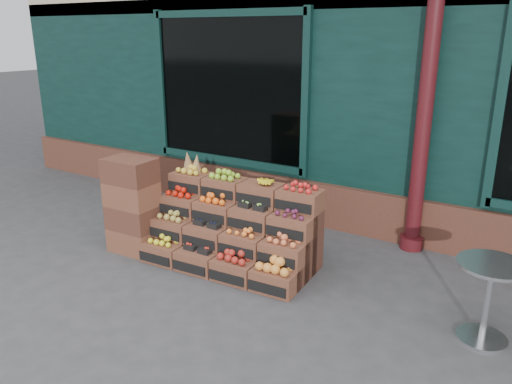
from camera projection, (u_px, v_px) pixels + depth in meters
The scene contains 6 objects.
ground at pixel (236, 292), 5.09m from camera, with size 60.00×60.00×0.00m, color #3A3A3C.
shop_facade at pixel (405, 40), 8.47m from camera, with size 12.00×6.24×4.80m.
crate_display at pixel (234, 232), 5.67m from camera, with size 1.94×1.03×1.18m.
spare_crates at pixel (133, 206), 5.90m from camera, with size 0.59×0.42×1.14m.
bistro_table at pixel (489, 293), 4.17m from camera, with size 0.58×0.58×0.73m.
shopkeeper at pixel (272, 135), 7.76m from camera, with size 0.73×0.48×2.00m, color #17511D.
Camera 1 is at (2.60, -3.72, 2.53)m, focal length 35.00 mm.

